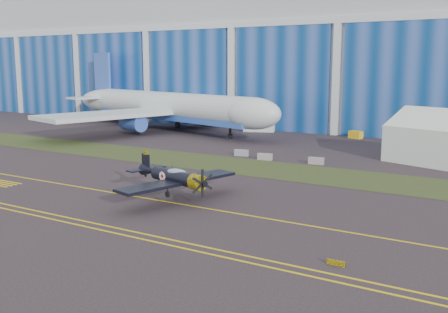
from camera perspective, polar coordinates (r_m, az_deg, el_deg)
The scene contains 15 objects.
ground at distance 55.27m, azimuth -5.56°, elevation -3.38°, with size 260.00×260.00×0.00m, color #352B30.
grass_median at distance 66.72m, azimuth 1.68°, elevation -1.01°, with size 260.00×10.00×0.02m, color #475128.
hangar at distance 119.22m, azimuth 15.89°, elevation 10.65°, with size 220.00×45.70×30.00m.
taxiway_centreline at distance 51.49m, azimuth -8.91°, elevation -4.43°, with size 200.00×0.20×0.02m, color yellow.
edge_line_near at distance 44.95m, azimuth -16.81°, elevation -6.87°, with size 80.00×0.20×0.02m, color yellow.
edge_line_far at distance 45.59m, azimuth -15.87°, elevation -6.58°, with size 80.00×0.20×0.02m, color yellow.
guard_board_right at distance 34.93m, azimuth 12.08°, elevation -11.26°, with size 1.20×0.15×0.35m, color yellow.
warbird at distance 49.53m, azimuth -5.44°, elevation -2.21°, with size 13.37×14.96×3.79m.
jetliner at distance 102.90m, azimuth -5.98°, elevation 8.72°, with size 71.95×65.36×21.21m.
shipping_container at distance 101.48m, azimuth 3.85°, elevation 3.45°, with size 5.88×2.35×2.55m, color silver.
tug at distance 94.63m, azimuth 14.14°, elevation 2.32°, with size 2.21×1.38×1.29m, color yellow.
cart at distance 127.37m, azimuth -15.96°, elevation 4.10°, with size 2.04×1.22×1.22m, color silver.
barrier_a at distance 73.97m, azimuth 1.91°, elevation 0.41°, with size 2.00×0.60×0.90m, color gray.
barrier_b at distance 70.92m, azimuth 4.48°, elevation -0.03°, with size 2.00×0.60×0.90m, color #9B9193.
barrier_c at distance 68.75m, azimuth 9.99°, elevation -0.47°, with size 2.00×0.60×0.90m, color gray.
Camera 1 is at (32.47, -42.90, 12.66)m, focal length 42.00 mm.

